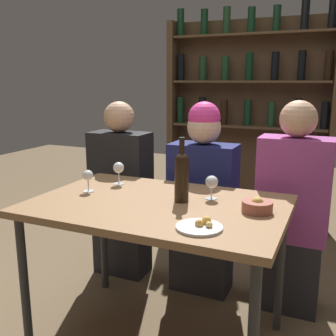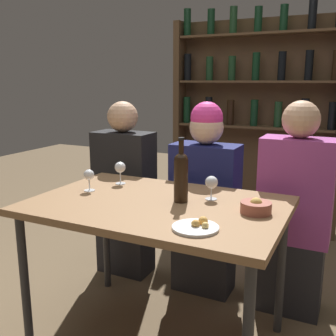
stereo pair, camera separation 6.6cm
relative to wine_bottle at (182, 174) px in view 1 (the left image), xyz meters
The scene contains 11 objects.
dining_table 0.24m from the wine_bottle, 148.41° to the right, with size 1.25×0.83×0.77m.
wine_rack_wall 1.93m from the wine_bottle, 93.02° to the left, with size 1.55×0.21×2.03m.
wine_bottle is the anchor object (origin of this frame).
wine_glass_0 0.49m from the wine_bottle, 160.56° to the left, with size 0.06×0.06×0.13m.
wine_glass_1 0.17m from the wine_bottle, 39.27° to the left, with size 0.07×0.07×0.12m.
wine_glass_2 0.54m from the wine_bottle, behind, with size 0.06×0.06×0.12m.
food_plate_0 0.40m from the wine_bottle, 56.11° to the right, with size 0.19×0.19×0.04m.
snack_bowl 0.40m from the wine_bottle, ahead, with size 0.14×0.14×0.07m.
seated_person_left 0.93m from the wine_bottle, 141.06° to the left, with size 0.41×0.22×1.23m.
seated_person_center 0.63m from the wine_bottle, 97.55° to the left, with size 0.42×0.22×1.24m.
seated_person_right 0.79m from the wine_bottle, 48.78° to the left, with size 0.41×0.22×1.26m.
Camera 1 is at (0.80, -1.69, 1.37)m, focal length 42.00 mm.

